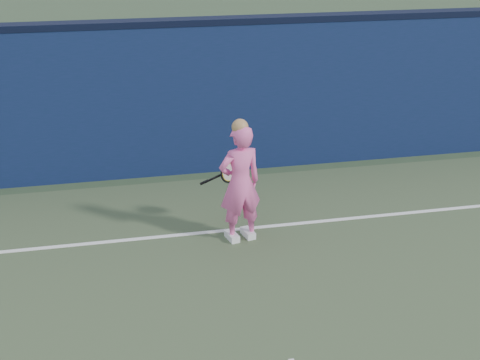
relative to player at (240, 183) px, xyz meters
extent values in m
cube|color=#0D1D3C|center=(-0.07, 2.75, 0.42)|extent=(24.00, 0.40, 2.50)
cube|color=black|center=(-0.07, 2.75, 1.72)|extent=(24.00, 0.42, 0.10)
imported|color=pink|center=(0.00, 0.00, -0.01)|extent=(0.66, 0.51, 1.64)
sphere|color=#B0824F|center=(0.00, 0.00, 0.78)|extent=(0.22, 0.22, 0.22)
cube|color=white|center=(0.12, 0.02, -0.78)|extent=(0.17, 0.30, 0.10)
cube|color=white|center=(-0.12, -0.02, -0.78)|extent=(0.17, 0.30, 0.10)
torus|color=black|center=(-0.05, 0.43, -0.01)|extent=(0.31, 0.19, 0.32)
torus|color=gold|center=(-0.05, 0.43, -0.01)|extent=(0.25, 0.15, 0.26)
cylinder|color=beige|center=(-0.05, 0.43, -0.01)|extent=(0.24, 0.14, 0.26)
cylinder|color=black|center=(-0.29, 0.40, -0.07)|extent=(0.28, 0.11, 0.10)
cylinder|color=black|center=(-0.42, 0.39, -0.11)|extent=(0.13, 0.07, 0.07)
cube|color=white|center=(-0.07, 0.25, -0.81)|extent=(11.00, 0.08, 0.01)
camera|label=1|loc=(-1.75, -8.07, 3.39)|focal=50.00mm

